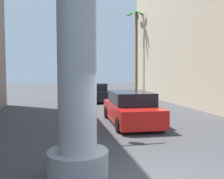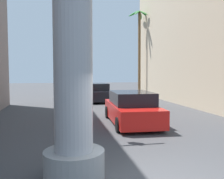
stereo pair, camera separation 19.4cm
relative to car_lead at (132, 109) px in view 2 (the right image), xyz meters
The scene contains 5 objects.
ground_plane 3.62m from the car_lead, 110.42° to the left, with size 90.22×90.22×0.00m, color #424244.
building_right 13.02m from the car_lead, 35.92° to the left, with size 7.65×19.87×13.64m.
car_lead is the anchor object (origin of this frame).
car_far 9.59m from the car_lead, 92.65° to the left, with size 2.32×4.35×1.56m.
palm_tree_far_right 15.95m from the car_lead, 71.29° to the left, with size 2.53×2.42×9.09m.
Camera 2 is at (-2.05, -4.95, 2.50)m, focal length 40.00 mm.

